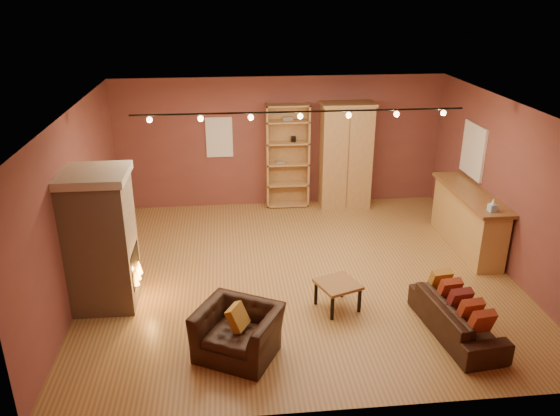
{
  "coord_description": "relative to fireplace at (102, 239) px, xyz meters",
  "views": [
    {
      "loc": [
        -1.16,
        -8.09,
        4.53
      ],
      "look_at": [
        -0.32,
        0.2,
        1.12
      ],
      "focal_mm": 35.0,
      "sensor_mm": 36.0,
      "label": 1
    }
  ],
  "objects": [
    {
      "name": "ceiling",
      "position": [
        3.04,
        0.6,
        1.74
      ],
      "size": [
        7.0,
        7.0,
        0.0
      ],
      "primitive_type": "plane",
      "rotation": [
        3.14,
        0.0,
        0.0
      ],
      "color": "brown",
      "rests_on": "back_wall"
    },
    {
      "name": "floor",
      "position": [
        3.04,
        0.6,
        -1.06
      ],
      "size": [
        7.0,
        7.0,
        0.0
      ],
      "primitive_type": "plane",
      "color": "olive",
      "rests_on": "ground"
    },
    {
      "name": "bar_counter",
      "position": [
        6.24,
        1.29,
        -0.51
      ],
      "size": [
        0.61,
        2.28,
        1.09
      ],
      "color": "tan",
      "rests_on": "floor"
    },
    {
      "name": "back_window",
      "position": [
        1.74,
        3.83,
        0.49
      ],
      "size": [
        0.56,
        0.04,
        0.86
      ],
      "primitive_type": "cube",
      "color": "white",
      "rests_on": "back_wall"
    },
    {
      "name": "armoire",
      "position": [
        4.42,
        3.56,
        0.09
      ],
      "size": [
        1.13,
        0.64,
        2.29
      ],
      "color": "tan",
      "rests_on": "floor"
    },
    {
      "name": "bookcase",
      "position": [
        3.18,
        3.73,
        0.09
      ],
      "size": [
        0.92,
        0.36,
        2.26
      ],
      "color": "tan",
      "rests_on": "floor"
    },
    {
      "name": "coffee_table",
      "position": [
        3.46,
        -0.53,
        -0.69
      ],
      "size": [
        0.73,
        0.73,
        0.43
      ],
      "rotation": [
        0.0,
        0.0,
        0.36
      ],
      "color": "olive",
      "rests_on": "floor"
    },
    {
      "name": "fireplace",
      "position": [
        0.0,
        0.0,
        0.0
      ],
      "size": [
        1.01,
        0.98,
        2.12
      ],
      "color": "tan",
      "rests_on": "floor"
    },
    {
      "name": "armchair",
      "position": [
        1.94,
        -1.48,
        -0.61
      ],
      "size": [
        1.21,
        1.06,
        0.89
      ],
      "rotation": [
        0.0,
        0.0,
        -0.49
      ],
      "color": "black",
      "rests_on": "floor"
    },
    {
      "name": "right_wall",
      "position": [
        6.54,
        0.6,
        0.34
      ],
      "size": [
        0.02,
        6.5,
        2.8
      ],
      "primitive_type": "cube",
      "color": "brown",
      "rests_on": "floor"
    },
    {
      "name": "track_rail",
      "position": [
        3.04,
        0.8,
        1.62
      ],
      "size": [
        5.2,
        0.09,
        0.13
      ],
      "color": "black",
      "rests_on": "ceiling"
    },
    {
      "name": "loveseat",
      "position": [
        4.98,
        -1.33,
        -0.71
      ],
      "size": [
        0.69,
        1.74,
        0.73
      ],
      "rotation": [
        0.0,
        0.0,
        1.69
      ],
      "color": "black",
      "rests_on": "floor"
    },
    {
      "name": "left_wall",
      "position": [
        -0.46,
        0.6,
        0.34
      ],
      "size": [
        0.02,
        6.5,
        2.8
      ],
      "primitive_type": "cube",
      "color": "brown",
      "rests_on": "floor"
    },
    {
      "name": "right_window",
      "position": [
        6.51,
        2.0,
        0.59
      ],
      "size": [
        0.05,
        0.9,
        1.0
      ],
      "primitive_type": "cube",
      "color": "white",
      "rests_on": "right_wall"
    },
    {
      "name": "tissue_box",
      "position": [
        6.19,
        0.4,
        0.12
      ],
      "size": [
        0.14,
        0.14,
        0.22
      ],
      "rotation": [
        0.0,
        0.0,
        0.12
      ],
      "color": "#8EBAE4",
      "rests_on": "bar_counter"
    },
    {
      "name": "back_wall",
      "position": [
        3.04,
        3.85,
        0.34
      ],
      "size": [
        7.0,
        0.02,
        2.8
      ],
      "primitive_type": "cube",
      "color": "brown",
      "rests_on": "floor"
    }
  ]
}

